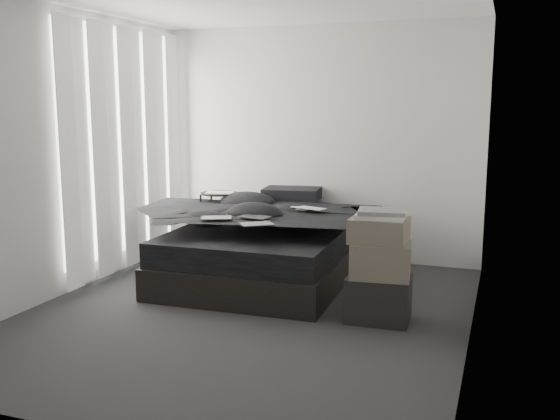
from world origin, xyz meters
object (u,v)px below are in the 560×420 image
(side_stand, at_px, (220,227))
(box_lower, at_px, (378,298))
(bed, at_px, (265,264))
(laptop, at_px, (305,202))

(side_stand, xyz_separation_m, box_lower, (2.06, -1.34, -0.20))
(bed, xyz_separation_m, laptop, (0.40, 0.06, 0.65))
(box_lower, bearing_deg, laptop, 135.50)
(bed, bearing_deg, laptop, 7.50)
(side_stand, relative_size, box_lower, 1.53)
(side_stand, bearing_deg, laptop, -21.16)
(bed, height_order, box_lower, box_lower)
(laptop, relative_size, box_lower, 0.70)
(bed, distance_m, laptop, 0.77)
(bed, bearing_deg, side_stand, 144.11)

